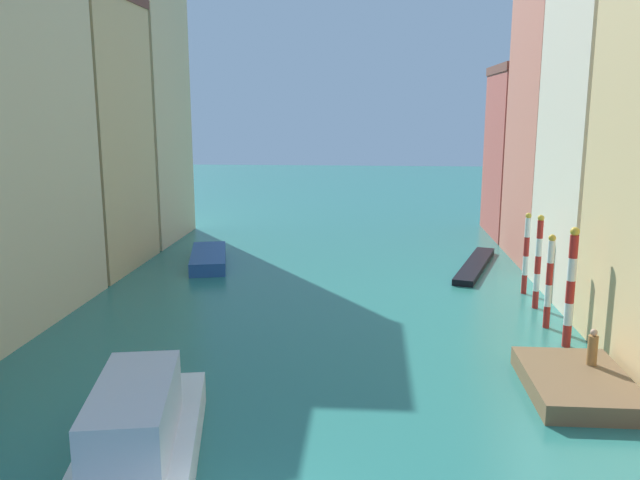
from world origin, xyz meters
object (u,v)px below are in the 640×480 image
Objects in this scene: vaporetto_white at (136,448)px; person_on_dock at (593,348)px; mooring_pole_1 at (549,281)px; waterfront_dock at (577,383)px; mooring_pole_0 at (571,286)px; mooring_pole_3 at (526,253)px; motorboat_0 at (209,258)px; mooring_pole_2 at (538,261)px; gondola_black at (475,265)px.

person_on_dock is at bearing 28.34° from vaporetto_white.
person_on_dock is at bearing -89.85° from mooring_pole_1.
waterfront_dock is 1.55m from person_on_dock.
mooring_pole_0 is 1.16× the size of mooring_pole_3.
waterfront_dock is at bearing -101.76° from mooring_pole_0.
mooring_pole_1 is (-0.02, 6.06, 0.91)m from person_on_dock.
waterfront_dock is 1.02× the size of mooring_pole_0.
motorboat_0 is at bearing 137.53° from person_on_dock.
mooring_pole_0 reaches higher than waterfront_dock.
waterfront_dock is at bearing -96.08° from mooring_pole_1.
mooring_pole_1 is 3.00m from mooring_pole_2.
motorboat_0 is (-17.68, 17.83, 0.06)m from waterfront_dock.
mooring_pole_3 is (0.04, 8.01, -0.36)m from mooring_pole_0.
mooring_pole_0 is at bearing -90.30° from mooring_pole_3.
waterfront_dock is 0.56× the size of gondola_black.
mooring_pole_2 reaches higher than waterfront_dock.
person_on_dock is 0.31× the size of mooring_pole_3.
mooring_pole_2 is 0.67× the size of motorboat_0.
mooring_pole_3 reaches higher than vaporetto_white.
gondola_black is (-0.73, 18.19, -0.15)m from waterfront_dock.
mooring_pole_0 is 1.08× the size of mooring_pole_2.
waterfront_dock is at bearing -45.24° from motorboat_0.
waterfront_dock is at bearing -128.94° from person_on_dock.
vaporetto_white is at bearing -117.01° from gondola_black.
gondola_black is at bearing 1.23° from motorboat_0.
mooring_pole_3 is at bearing 85.47° from waterfront_dock.
motorboat_0 reaches higher than waterfront_dock.
mooring_pole_2 reaches higher than mooring_pole_3.
motorboat_0 is (-18.65, 7.83, -2.02)m from mooring_pole_2.
mooring_pole_0 reaches higher than motorboat_0.
mooring_pole_0 is at bearing 78.24° from waterfront_dock.
waterfront_dock is 1.20× the size of mooring_pole_1.
person_on_dock is 3.89m from mooring_pole_0.
mooring_pole_0 is 13.91m from gondola_black.
gondola_black is 1.32× the size of motorboat_0.
person_on_dock is 0.29× the size of mooring_pole_2.
mooring_pole_2 is (0.21, 9.05, 1.11)m from person_on_dock.
vaporetto_white is at bearing -153.45° from waterfront_dock.
mooring_pole_2 is 8.67m from gondola_black.
mooring_pole_3 is at bearing 53.25° from vaporetto_white.
mooring_pole_3 is 0.47× the size of gondola_black.
mooring_pole_3 is (1.00, 12.61, 1.92)m from waterfront_dock.
mooring_pole_3 is at bearing -15.60° from motorboat_0.
vaporetto_white is (-13.43, -6.71, 0.68)m from waterfront_dock.
vaporetto_white is at bearing -80.17° from motorboat_0.
waterfront_dock is at bearing -94.53° from mooring_pole_3.
mooring_pole_2 is at bearing 89.84° from mooring_pole_0.
mooring_pole_2 is at bearing 84.44° from waterfront_dock.
mooring_pole_1 is at bearing -92.59° from mooring_pole_3.
gondola_black is (-1.48, 11.18, -2.03)m from mooring_pole_1.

